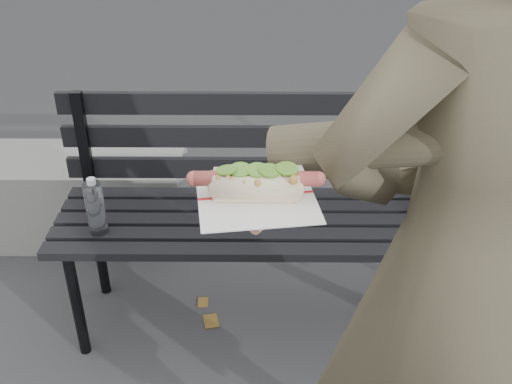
% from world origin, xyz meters
% --- Properties ---
extents(park_bench, '(1.50, 0.44, 0.88)m').
position_xyz_m(park_bench, '(0.05, 0.98, 0.52)').
color(park_bench, black).
rests_on(park_bench, ground).
extents(concrete_block, '(1.20, 0.40, 0.40)m').
position_xyz_m(concrete_block, '(-0.91, 1.52, 0.20)').
color(concrete_block, slate).
rests_on(concrete_block, ground).
extents(person, '(0.74, 0.56, 1.80)m').
position_xyz_m(person, '(0.45, 0.09, 0.90)').
color(person, brown).
rests_on(person, ground).
extents(held_hotdog, '(0.64, 0.32, 0.20)m').
position_xyz_m(held_hotdog, '(0.23, 0.04, 1.18)').
color(held_hotdog, brown).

